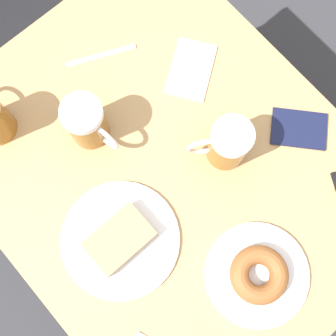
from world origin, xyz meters
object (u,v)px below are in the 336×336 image
object	(u,v)px
plate_with_donut	(258,275)
beer_mug_center	(227,144)
napkin_folded	(191,69)
passport_far_edge	(299,129)
fork	(101,56)
plate_with_cake	(120,240)
beer_mug_left	(87,123)

from	to	relation	value
plate_with_donut	beer_mug_center	size ratio (longest dim) A/B	1.63
napkin_folded	passport_far_edge	distance (m)	0.29
plate_with_donut	passport_far_edge	xyz separation A→B (m)	(0.30, 0.17, -0.02)
fork	beer_mug_center	bearing A→B (deg)	-80.92
beer_mug_center	plate_with_cake	bearing A→B (deg)	179.50
plate_with_donut	passport_far_edge	world-z (taller)	plate_with_donut
napkin_folded	passport_far_edge	bearing A→B (deg)	-72.20
beer_mug_left	beer_mug_center	xyz separation A→B (m)	(0.20, -0.23, 0.00)
fork	passport_far_edge	xyz separation A→B (m)	(0.22, -0.44, 0.00)
plate_with_cake	passport_far_edge	world-z (taller)	plate_with_cake
plate_with_cake	fork	size ratio (longest dim) A/B	1.62
beer_mug_center	passport_far_edge	xyz separation A→B (m)	(0.17, -0.07, -0.07)
beer_mug_left	passport_far_edge	world-z (taller)	beer_mug_left
beer_mug_center	napkin_folded	bearing A→B (deg)	68.38
plate_with_cake	beer_mug_center	xyz separation A→B (m)	(0.30, -0.00, 0.06)
plate_with_cake	plate_with_donut	size ratio (longest dim) A/B	1.15
beer_mug_left	fork	world-z (taller)	beer_mug_left
beer_mug_left	beer_mug_center	size ratio (longest dim) A/B	1.00
passport_far_edge	fork	bearing A→B (deg)	117.05
plate_with_donut	passport_far_edge	size ratio (longest dim) A/B	1.47
plate_with_donut	beer_mug_left	world-z (taller)	beer_mug_left
plate_with_cake	beer_mug_center	bearing A→B (deg)	-0.50
beer_mug_left	fork	xyz separation A→B (m)	(0.14, 0.13, -0.07)
plate_with_cake	beer_mug_center	world-z (taller)	beer_mug_center
beer_mug_left	passport_far_edge	distance (m)	0.48
plate_with_donut	napkin_folded	bearing A→B (deg)	64.70
plate_with_donut	napkin_folded	size ratio (longest dim) A/B	1.29
beer_mug_left	napkin_folded	bearing A→B (deg)	-7.23
fork	passport_far_edge	distance (m)	0.49
beer_mug_center	passport_far_edge	size ratio (longest dim) A/B	0.90
plate_with_donut	beer_mug_left	distance (m)	0.49
plate_with_cake	beer_mug_left	world-z (taller)	beer_mug_left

